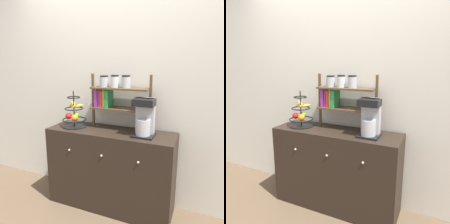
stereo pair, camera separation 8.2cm
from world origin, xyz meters
The scene contains 6 objects.
ground_plane centered at (0.00, 0.00, 0.00)m, with size 12.00×12.00×0.00m, color brown.
wall_back centered at (0.00, 0.47, 1.30)m, with size 7.00×0.05×2.60m, color silver.
sideboard centered at (0.00, 0.21, 0.44)m, with size 1.36×0.44×0.88m.
coffee_maker centered at (0.37, 0.20, 1.06)m, with size 0.21×0.20×0.37m.
fruit_stand centered at (-0.44, 0.21, 1.01)m, with size 0.27×0.27×0.40m.
shelf_hutch centered at (-0.01, 0.32, 1.25)m, with size 0.67×0.20×0.59m.
Camera 2 is at (0.95, -1.77, 1.57)m, focal length 35.00 mm.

